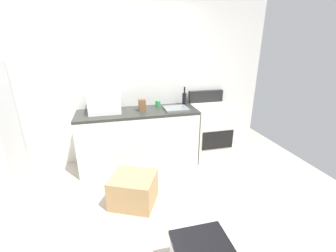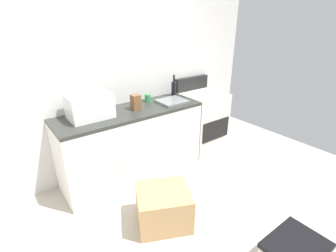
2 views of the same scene
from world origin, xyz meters
The scene contains 10 objects.
ground_plane centered at (0.00, 0.00, 0.00)m, with size 6.00×6.00×0.00m, color #B2A899.
wall_back centered at (0.00, 1.55, 1.30)m, with size 5.00×0.10×2.60m, color silver.
kitchen_counter centered at (0.30, 1.20, 0.45)m, with size 1.80×0.60×0.90m.
stove_oven centered at (1.52, 1.21, 0.47)m, with size 0.60×0.61×1.10m.
microwave centered at (-0.17, 1.25, 1.04)m, with size 0.46×0.34×0.27m, color white.
sink_basin centered at (0.89, 1.14, 0.92)m, with size 0.36×0.32×0.03m, color slate.
wine_bottle centered at (1.10, 1.36, 1.01)m, with size 0.07×0.07×0.30m.
coffee_mug centered at (0.65, 1.35, 0.95)m, with size 0.08×0.08×0.10m, color #338C4C.
knife_block centered at (0.38, 1.19, 0.99)m, with size 0.10×0.10×0.18m, color brown.
cardboard_box_large centered at (0.11, 0.25, 0.19)m, with size 0.51×0.46×0.38m, color tan.
Camera 2 is at (-1.03, -1.34, 1.92)m, focal length 26.61 mm.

